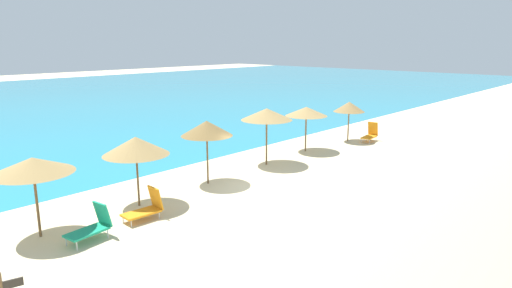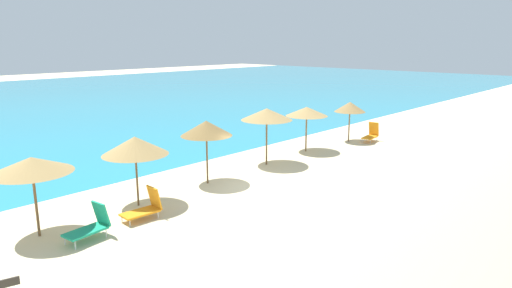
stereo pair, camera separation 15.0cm
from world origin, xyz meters
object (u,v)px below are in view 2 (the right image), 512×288
at_px(beach_umbrella_1, 135,146).
at_px(beach_umbrella_2, 206,128).
at_px(lounge_chair_0, 145,207).
at_px(beach_umbrella_4, 307,112).
at_px(beach_umbrella_3, 267,114).
at_px(beach_umbrella_0, 32,165).
at_px(beach_umbrella_5, 350,107).
at_px(lounge_chair_1, 91,225).
at_px(lounge_chair_2, 371,134).

height_order(beach_umbrella_1, beach_umbrella_2, beach_umbrella_2).
height_order(beach_umbrella_1, lounge_chair_0, beach_umbrella_1).
height_order(beach_umbrella_2, beach_umbrella_4, beach_umbrella_2).
bearing_deg(beach_umbrella_2, beach_umbrella_1, -177.74).
bearing_deg(lounge_chair_0, beach_umbrella_3, -75.43).
relative_size(beach_umbrella_0, beach_umbrella_5, 1.05).
relative_size(lounge_chair_0, lounge_chair_1, 0.98).
relative_size(beach_umbrella_3, lounge_chair_0, 2.06).
xyz_separation_m(beach_umbrella_3, beach_umbrella_5, (7.62, -0.19, -0.41)).
relative_size(beach_umbrella_1, beach_umbrella_4, 1.05).
bearing_deg(beach_umbrella_5, beach_umbrella_3, 178.57).
relative_size(beach_umbrella_1, lounge_chair_1, 1.87).
distance_m(beach_umbrella_4, beach_umbrella_5, 3.96).
distance_m(beach_umbrella_0, beach_umbrella_2, 7.41).
bearing_deg(beach_umbrella_5, beach_umbrella_0, -179.48).
bearing_deg(beach_umbrella_5, beach_umbrella_4, 173.85).
distance_m(beach_umbrella_3, beach_umbrella_4, 3.71).
distance_m(beach_umbrella_2, lounge_chair_0, 4.93).
xyz_separation_m(beach_umbrella_1, beach_umbrella_2, (3.65, 0.14, 0.13)).
bearing_deg(beach_umbrella_3, beach_umbrella_5, -1.43).
relative_size(beach_umbrella_5, lounge_chair_1, 1.74).
bearing_deg(beach_umbrella_0, beach_umbrella_2, 1.58).
bearing_deg(beach_umbrella_3, beach_umbrella_0, -178.19).
height_order(beach_umbrella_2, lounge_chair_0, beach_umbrella_2).
height_order(beach_umbrella_1, beach_umbrella_5, beach_umbrella_1).
bearing_deg(lounge_chair_2, lounge_chair_1, 84.27).
xyz_separation_m(beach_umbrella_4, lounge_chair_0, (-12.05, -1.88, -1.89)).
relative_size(beach_umbrella_1, beach_umbrella_3, 0.93).
bearing_deg(beach_umbrella_4, beach_umbrella_5, -6.15).
relative_size(beach_umbrella_2, lounge_chair_0, 2.00).
bearing_deg(beach_umbrella_5, lounge_chair_2, -46.58).
bearing_deg(beach_umbrella_2, beach_umbrella_4, 2.88).
height_order(beach_umbrella_5, lounge_chair_1, beach_umbrella_5).
height_order(beach_umbrella_4, beach_umbrella_5, beach_umbrella_4).
xyz_separation_m(beach_umbrella_5, lounge_chair_0, (-15.99, -1.45, -1.78)).
height_order(beach_umbrella_0, lounge_chair_0, beach_umbrella_0).
bearing_deg(beach_umbrella_3, beach_umbrella_4, 3.64).
bearing_deg(lounge_chair_1, beach_umbrella_3, -86.73).
xyz_separation_m(lounge_chair_0, lounge_chair_1, (-2.14, -0.20, 0.05)).
height_order(beach_umbrella_0, beach_umbrella_4, beach_umbrella_0).
relative_size(beach_umbrella_0, beach_umbrella_2, 0.93).
bearing_deg(beach_umbrella_3, lounge_chair_1, -170.08).
xyz_separation_m(beach_umbrella_0, beach_umbrella_5, (19.17, 0.17, -0.19)).
height_order(beach_umbrella_0, lounge_chair_1, beach_umbrella_0).
bearing_deg(beach_umbrella_1, beach_umbrella_2, 2.26).
xyz_separation_m(lounge_chair_1, lounge_chair_2, (19.11, 0.61, -0.00)).
bearing_deg(beach_umbrella_4, beach_umbrella_2, -177.12).
bearing_deg(beach_umbrella_0, beach_umbrella_1, 0.92).
bearing_deg(beach_umbrella_2, lounge_chair_2, -4.79).
relative_size(beach_umbrella_0, beach_umbrella_4, 1.03).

